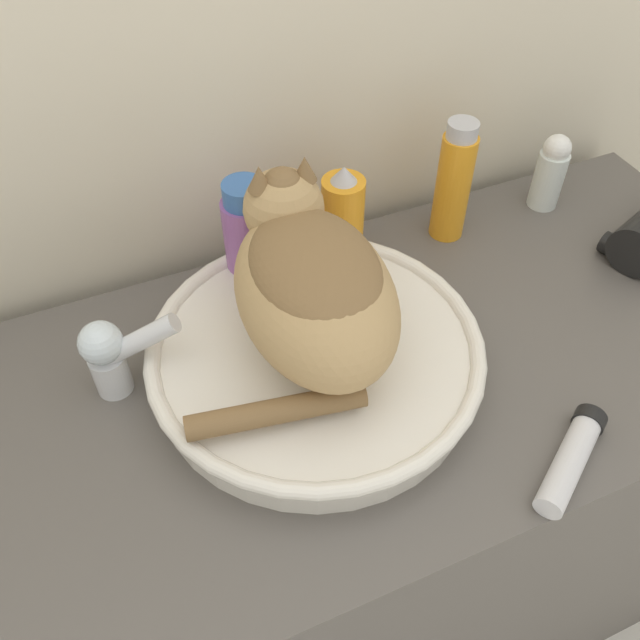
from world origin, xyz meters
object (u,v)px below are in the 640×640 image
(cat, at_px, (311,282))
(spray_bottle_trigger, at_px, (342,222))
(faucet, at_px, (112,353))
(mouthwash_bottle, at_px, (248,242))
(shampoo_bottle_tall, at_px, (454,183))
(deodorant_stick, at_px, (550,172))
(cream_tube, at_px, (571,458))

(cat, relative_size, spray_bottle_trigger, 1.74)
(faucet, height_order, mouthwash_bottle, mouthwash_bottle)
(shampoo_bottle_tall, height_order, spray_bottle_trigger, shampoo_bottle_tall)
(shampoo_bottle_tall, bearing_deg, faucet, -168.94)
(deodorant_stick, relative_size, mouthwash_bottle, 0.70)
(cat, distance_m, mouthwash_bottle, 0.18)
(faucet, bearing_deg, mouthwash_bottle, 43.97)
(deodorant_stick, bearing_deg, spray_bottle_trigger, 180.00)
(mouthwash_bottle, bearing_deg, spray_bottle_trigger, 0.00)
(cat, height_order, cream_tube, cat)
(shampoo_bottle_tall, xyz_separation_m, deodorant_stick, (0.18, 0.00, -0.03))
(spray_bottle_trigger, distance_m, mouthwash_bottle, 0.14)
(cat, bearing_deg, shampoo_bottle_tall, -57.81)
(faucet, relative_size, spray_bottle_trigger, 0.73)
(cat, xyz_separation_m, mouthwash_bottle, (-0.02, 0.16, -0.06))
(faucet, bearing_deg, shampoo_bottle_tall, 28.75)
(faucet, xyz_separation_m, cream_tube, (0.43, -0.31, -0.05))
(spray_bottle_trigger, distance_m, cream_tube, 0.42)
(faucet, relative_size, cream_tube, 0.86)
(spray_bottle_trigger, relative_size, mouthwash_bottle, 0.93)
(mouthwash_bottle, bearing_deg, deodorant_stick, 0.00)
(spray_bottle_trigger, bearing_deg, faucet, -163.52)
(faucet, xyz_separation_m, shampoo_bottle_tall, (0.52, 0.10, 0.03))
(cat, bearing_deg, mouthwash_bottle, 10.23)
(cat, distance_m, spray_bottle_trigger, 0.21)
(spray_bottle_trigger, bearing_deg, deodorant_stick, -0.00)
(faucet, bearing_deg, deodorant_stick, 25.97)
(cat, distance_m, shampoo_bottle_tall, 0.34)
(faucet, xyz_separation_m, deodorant_stick, (0.69, 0.10, -0.00))
(shampoo_bottle_tall, height_order, mouthwash_bottle, shampoo_bottle_tall)
(spray_bottle_trigger, bearing_deg, shampoo_bottle_tall, -0.00)
(shampoo_bottle_tall, relative_size, mouthwash_bottle, 1.06)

